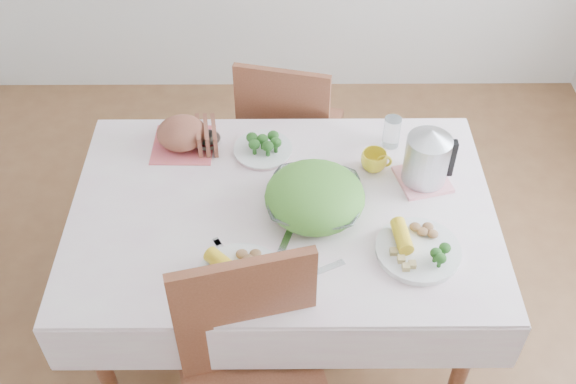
{
  "coord_description": "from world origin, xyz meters",
  "views": [
    {
      "loc": [
        0.01,
        -1.65,
        2.48
      ],
      "look_at": [
        0.02,
        0.02,
        0.82
      ],
      "focal_mm": 42.0,
      "sensor_mm": 36.0,
      "label": 1
    }
  ],
  "objects_px": {
    "yellow_mug": "(374,161)",
    "electric_kettle": "(427,156)",
    "dining_table": "(283,275)",
    "salad_bowl": "(315,201)",
    "dinner_plate_left": "(241,280)",
    "dinner_plate_right": "(418,251)",
    "chair_far": "(292,132)"
  },
  "relations": [
    {
      "from": "dinner_plate_right",
      "to": "yellow_mug",
      "type": "distance_m",
      "value": 0.43
    },
    {
      "from": "dining_table",
      "to": "dinner_plate_left",
      "type": "relative_size",
      "value": 4.79
    },
    {
      "from": "yellow_mug",
      "to": "dinner_plate_right",
      "type": "bearing_deg",
      "value": -75.27
    },
    {
      "from": "dinner_plate_right",
      "to": "chair_far",
      "type": "bearing_deg",
      "value": 112.42
    },
    {
      "from": "dinner_plate_right",
      "to": "yellow_mug",
      "type": "relative_size",
      "value": 2.88
    },
    {
      "from": "chair_far",
      "to": "dinner_plate_left",
      "type": "distance_m",
      "value": 1.16
    },
    {
      "from": "salad_bowl",
      "to": "dinner_plate_left",
      "type": "relative_size",
      "value": 1.13
    },
    {
      "from": "dinner_plate_right",
      "to": "electric_kettle",
      "type": "xyz_separation_m",
      "value": [
        0.07,
        0.35,
        0.11
      ]
    },
    {
      "from": "dinner_plate_left",
      "to": "yellow_mug",
      "type": "distance_m",
      "value": 0.71
    },
    {
      "from": "salad_bowl",
      "to": "yellow_mug",
      "type": "bearing_deg",
      "value": 42.72
    },
    {
      "from": "dining_table",
      "to": "dinner_plate_right",
      "type": "bearing_deg",
      "value": -25.25
    },
    {
      "from": "salad_bowl",
      "to": "dinner_plate_right",
      "type": "bearing_deg",
      "value": -31.04
    },
    {
      "from": "salad_bowl",
      "to": "electric_kettle",
      "type": "height_order",
      "value": "electric_kettle"
    },
    {
      "from": "chair_far",
      "to": "yellow_mug",
      "type": "height_order",
      "value": "chair_far"
    },
    {
      "from": "yellow_mug",
      "to": "electric_kettle",
      "type": "xyz_separation_m",
      "value": [
        0.18,
        -0.07,
        0.08
      ]
    },
    {
      "from": "chair_far",
      "to": "dinner_plate_right",
      "type": "distance_m",
      "value": 1.11
    },
    {
      "from": "dinner_plate_right",
      "to": "electric_kettle",
      "type": "bearing_deg",
      "value": 78.97
    },
    {
      "from": "chair_far",
      "to": "dinner_plate_left",
      "type": "bearing_deg",
      "value": 94.2
    },
    {
      "from": "salad_bowl",
      "to": "dinner_plate_right",
      "type": "relative_size",
      "value": 1.16
    },
    {
      "from": "dinner_plate_right",
      "to": "yellow_mug",
      "type": "xyz_separation_m",
      "value": [
        -0.11,
        0.41,
        0.03
      ]
    },
    {
      "from": "chair_far",
      "to": "electric_kettle",
      "type": "distance_m",
      "value": 0.9
    },
    {
      "from": "dinner_plate_left",
      "to": "yellow_mug",
      "type": "xyz_separation_m",
      "value": [
        0.47,
        0.53,
        0.03
      ]
    },
    {
      "from": "yellow_mug",
      "to": "electric_kettle",
      "type": "distance_m",
      "value": 0.21
    },
    {
      "from": "dinner_plate_left",
      "to": "dinner_plate_right",
      "type": "height_order",
      "value": "same"
    },
    {
      "from": "chair_far",
      "to": "dinner_plate_left",
      "type": "height_order",
      "value": "chair_far"
    },
    {
      "from": "dining_table",
      "to": "yellow_mug",
      "type": "distance_m",
      "value": 0.58
    },
    {
      "from": "dinner_plate_left",
      "to": "dinner_plate_right",
      "type": "bearing_deg",
      "value": 11.56
    },
    {
      "from": "dining_table",
      "to": "dinner_plate_left",
      "type": "distance_m",
      "value": 0.53
    },
    {
      "from": "dining_table",
      "to": "dinner_plate_right",
      "type": "distance_m",
      "value": 0.64
    },
    {
      "from": "dining_table",
      "to": "dinner_plate_right",
      "type": "xyz_separation_m",
      "value": [
        0.45,
        -0.21,
        0.4
      ]
    },
    {
      "from": "dining_table",
      "to": "salad_bowl",
      "type": "height_order",
      "value": "salad_bowl"
    },
    {
      "from": "chair_far",
      "to": "salad_bowl",
      "type": "relative_size",
      "value": 2.84
    }
  ]
}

